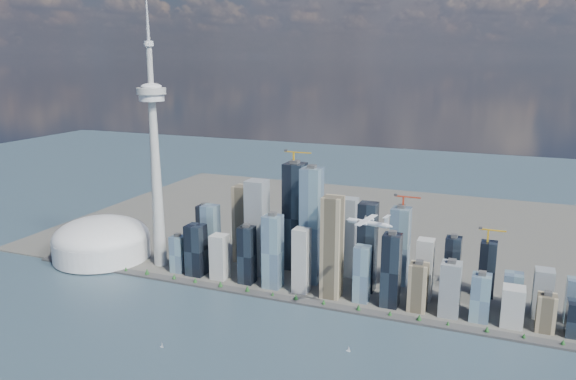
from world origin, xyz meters
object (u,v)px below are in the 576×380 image
at_px(sailboat_west, 162,346).
at_px(airplane, 369,222).
at_px(dome_stadium, 102,241).
at_px(sailboat_east, 349,350).
at_px(needle_tower, 155,152).

bearing_deg(sailboat_west, airplane, 41.61).
relative_size(dome_stadium, sailboat_east, 20.01).
distance_m(needle_tower, sailboat_west, 414.59).
bearing_deg(needle_tower, sailboat_west, -55.40).
xyz_separation_m(airplane, sailboat_west, (-268.26, -152.56, -177.76)).
bearing_deg(sailboat_west, sailboat_east, 31.38).
height_order(dome_stadium, airplane, airplane).
height_order(needle_tower, sailboat_west, needle_tower).
bearing_deg(sailboat_east, airplane, 95.59).
height_order(needle_tower, airplane, needle_tower).
bearing_deg(airplane, sailboat_west, -141.09).
height_order(sailboat_west, sailboat_east, sailboat_east).
distance_m(dome_stadium, sailboat_west, 433.06).
bearing_deg(sailboat_east, dome_stadium, 176.66).
height_order(airplane, sailboat_east, airplane).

